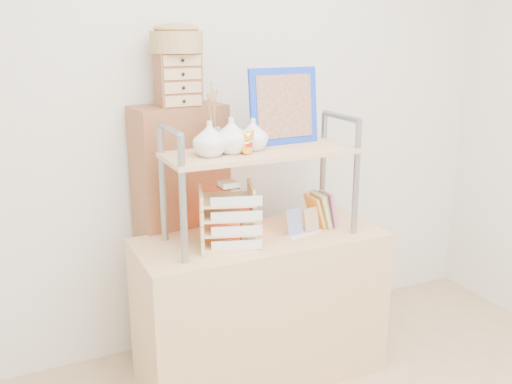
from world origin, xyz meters
TOP-DOWN VIEW (x-y plane):
  - room_shell at (0.00, 0.39)m, footprint 3.42×3.41m
  - desk at (0.00, 1.20)m, footprint 1.20×0.50m
  - cabinet at (-0.28, 1.57)m, footprint 0.48×0.29m
  - hutch at (-0.03, 1.21)m, footprint 0.90×0.34m
  - letter_tray at (-0.18, 1.17)m, footprint 0.30×0.30m
  - salt_lamp at (-0.05, 1.27)m, footprint 0.11×0.11m
  - desk_clock at (-0.10, 1.11)m, footprint 0.09×0.05m
  - postcard_stand at (0.20, 1.14)m, footprint 0.19×0.09m
  - drawer_chest at (-0.28, 1.55)m, footprint 0.20×0.16m
  - woven_basket at (-0.28, 1.55)m, footprint 0.25×0.25m

SIDE VIEW (x-z plane):
  - desk at x=0.00m, z-range 0.00..0.75m
  - cabinet at x=-0.28m, z-range 0.00..1.35m
  - postcard_stand at x=0.20m, z-range 0.72..0.85m
  - desk_clock at x=-0.10m, z-range 0.75..0.88m
  - salt_lamp at x=-0.05m, z-range 0.75..0.92m
  - letter_tray at x=-0.18m, z-range 0.72..1.02m
  - hutch at x=-0.03m, z-range 0.80..1.59m
  - drawer_chest at x=-0.28m, z-range 1.35..1.60m
  - woven_basket at x=-0.28m, z-range 1.60..1.70m
  - room_shell at x=0.00m, z-range 0.39..3.00m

